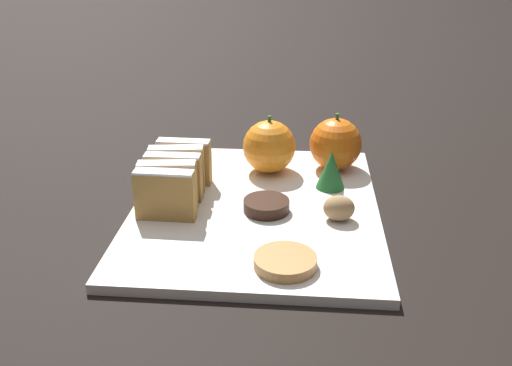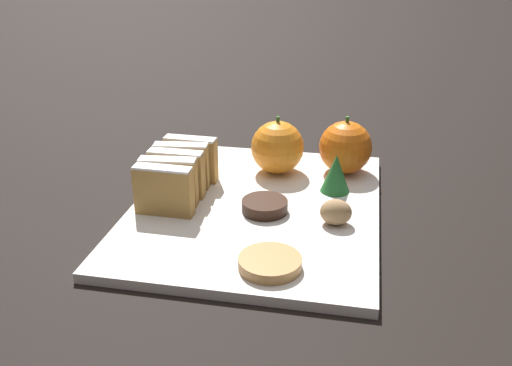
% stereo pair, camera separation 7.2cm
% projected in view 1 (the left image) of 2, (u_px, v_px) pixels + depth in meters
% --- Properties ---
extents(ground_plane, '(6.00, 6.00, 0.00)m').
position_uv_depth(ground_plane, '(256.00, 213.00, 0.73)').
color(ground_plane, black).
extents(serving_platter, '(0.31, 0.38, 0.01)m').
position_uv_depth(serving_platter, '(256.00, 208.00, 0.73)').
color(serving_platter, white).
rests_on(serving_platter, ground_plane).
extents(stollen_slice_front, '(0.07, 0.02, 0.06)m').
position_uv_depth(stollen_slice_front, '(165.00, 195.00, 0.68)').
color(stollen_slice_front, '#B28442').
rests_on(stollen_slice_front, serving_platter).
extents(stollen_slice_second, '(0.07, 0.03, 0.06)m').
position_uv_depth(stollen_slice_second, '(168.00, 186.00, 0.71)').
color(stollen_slice_second, '#B28442').
rests_on(stollen_slice_second, serving_platter).
extents(stollen_slice_third, '(0.07, 0.02, 0.06)m').
position_uv_depth(stollen_slice_third, '(173.00, 177.00, 0.73)').
color(stollen_slice_third, '#B28442').
rests_on(stollen_slice_third, serving_platter).
extents(stollen_slice_fourth, '(0.07, 0.03, 0.06)m').
position_uv_depth(stollen_slice_fourth, '(177.00, 169.00, 0.75)').
color(stollen_slice_fourth, '#B28442').
rests_on(stollen_slice_fourth, serving_platter).
extents(stollen_slice_fifth, '(0.07, 0.02, 0.06)m').
position_uv_depth(stollen_slice_fifth, '(184.00, 162.00, 0.78)').
color(stollen_slice_fifth, '#B28442').
rests_on(stollen_slice_fifth, serving_platter).
extents(orange_near, '(0.08, 0.08, 0.08)m').
position_uv_depth(orange_near, '(336.00, 144.00, 0.82)').
color(orange_near, orange).
rests_on(orange_near, serving_platter).
extents(orange_far, '(0.08, 0.08, 0.08)m').
position_uv_depth(orange_far, '(269.00, 147.00, 0.81)').
color(orange_far, orange).
rests_on(orange_far, serving_platter).
extents(walnut, '(0.04, 0.03, 0.03)m').
position_uv_depth(walnut, '(339.00, 208.00, 0.69)').
color(walnut, '#9E7A51').
rests_on(walnut, serving_platter).
extents(chocolate_cookie, '(0.06, 0.06, 0.01)m').
position_uv_depth(chocolate_cookie, '(266.00, 206.00, 0.71)').
color(chocolate_cookie, black).
rests_on(chocolate_cookie, serving_platter).
extents(gingerbread_cookie, '(0.07, 0.07, 0.01)m').
position_uv_depth(gingerbread_cookie, '(285.00, 262.00, 0.59)').
color(gingerbread_cookie, '#B27F47').
rests_on(gingerbread_cookie, serving_platter).
extents(evergreen_sprig, '(0.04, 0.04, 0.05)m').
position_uv_depth(evergreen_sprig, '(331.00, 170.00, 0.76)').
color(evergreen_sprig, '#23662D').
rests_on(evergreen_sprig, serving_platter).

